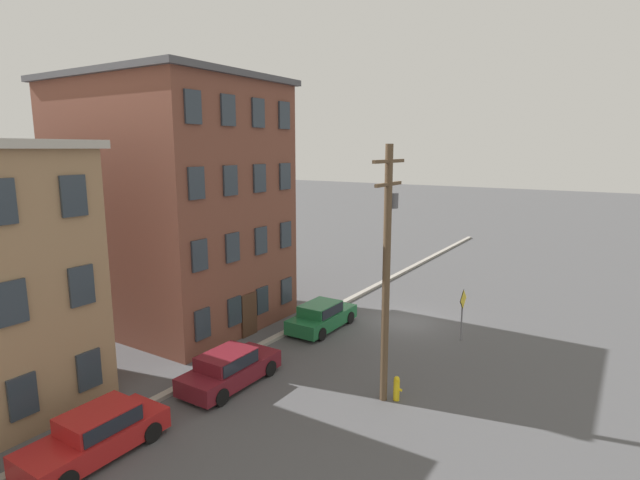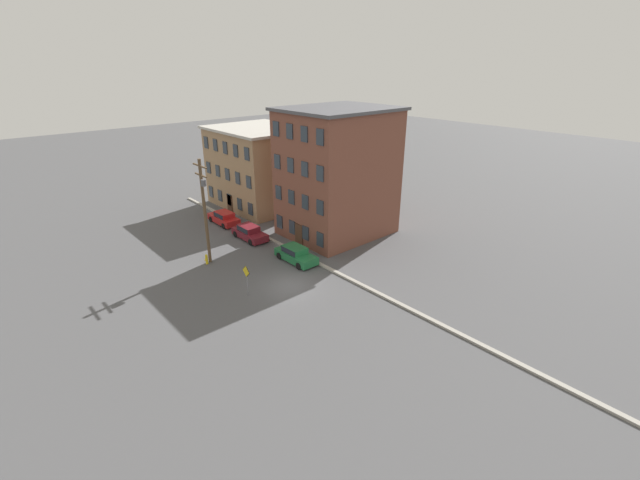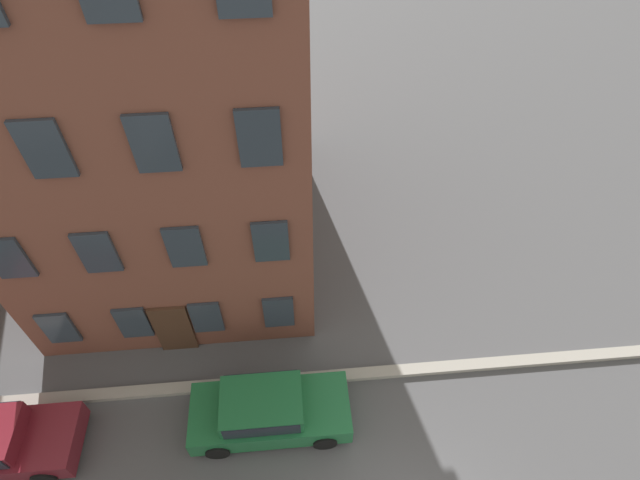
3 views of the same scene
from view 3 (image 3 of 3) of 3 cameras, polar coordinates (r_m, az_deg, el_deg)
The scene contains 3 objects.
kerb_strip at distance 15.85m, azimuth 7.05°, elevation -14.78°, with size 56.00×0.36×0.16m, color #9E998E.
apartment_midblock at distance 16.04m, azimuth -18.57°, elevation 17.41°, with size 9.03×10.87×12.99m.
car_green at distance 14.59m, azimuth -6.03°, elevation -18.70°, with size 4.40×1.92×1.43m.
Camera 3 is at (-2.49, -2.45, 14.11)m, focal length 28.00 mm.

